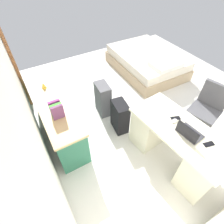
{
  "coord_description": "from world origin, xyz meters",
  "views": [
    {
      "loc": [
        -2.06,
        1.88,
        2.64
      ],
      "look_at": [
        -0.34,
        0.87,
        0.6
      ],
      "focal_mm": 28.74,
      "sensor_mm": 36.0,
      "label": 1
    }
  ],
  "objects": [
    {
      "name": "credenza",
      "position": [
        0.24,
        1.65,
        0.36
      ],
      "size": [
        1.8,
        0.48,
        0.72
      ],
      "color": "#28664C",
      "rests_on": "ground_plane"
    },
    {
      "name": "wall_back",
      "position": [
        0.0,
        2.03,
        1.37
      ],
      "size": [
        4.43,
        0.1,
        2.74
      ],
      "primitive_type": "cube",
      "color": "white",
      "rests_on": "ground_plane"
    },
    {
      "name": "laptop",
      "position": [
        -1.34,
        0.31,
        0.81
      ],
      "size": [
        0.33,
        0.25,
        0.21
      ],
      "color": "#333338",
      "rests_on": "desk"
    },
    {
      "name": "door_wooden",
      "position": [
        1.66,
        1.95,
        1.02
      ],
      "size": [
        0.88,
        0.05,
        2.04
      ],
      "primitive_type": "cube",
      "color": "brown",
      "rests_on": "ground_plane"
    },
    {
      "name": "book_row",
      "position": [
        -0.1,
        1.65,
        0.83
      ],
      "size": [
        0.16,
        0.17,
        0.23
      ],
      "color": "#6D3D65",
      "rests_on": "credenza"
    },
    {
      "name": "suitcase_spare_grey",
      "position": [
        0.27,
        0.72,
        0.33
      ],
      "size": [
        0.38,
        0.26,
        0.67
      ],
      "primitive_type": "cube",
      "rotation": [
        0.0,
        0.0,
        -0.1
      ],
      "color": "#4C4C51",
      "rests_on": "ground_plane"
    },
    {
      "name": "ground_plane",
      "position": [
        0.0,
        0.0,
        0.0
      ],
      "size": [
        5.43,
        5.43,
        0.0
      ],
      "primitive_type": "plane",
      "color": "silver"
    },
    {
      "name": "cell_phone_near_laptop",
      "position": [
        -1.58,
        0.19,
        0.76
      ],
      "size": [
        0.1,
        0.15,
        0.01
      ],
      "primitive_type": "cube",
      "rotation": [
        0.0,
        0.0,
        -0.25
      ],
      "color": "black",
      "rests_on": "desk"
    },
    {
      "name": "desk",
      "position": [
        -1.23,
        0.3,
        0.4
      ],
      "size": [
        1.5,
        0.79,
        0.76
      ],
      "color": "beige",
      "rests_on": "ground_plane"
    },
    {
      "name": "suitcase_black",
      "position": [
        -0.27,
        0.67,
        0.3
      ],
      "size": [
        0.39,
        0.27,
        0.61
      ],
      "primitive_type": "cube",
      "rotation": [
        0.0,
        0.0,
        -0.14
      ],
      "color": "black",
      "rests_on": "ground_plane"
    },
    {
      "name": "computer_mouse",
      "position": [
        -1.08,
        0.29,
        0.77
      ],
      "size": [
        0.07,
        0.11,
        0.03
      ],
      "primitive_type": "ellipsoid",
      "rotation": [
        0.0,
        0.0,
        0.1
      ],
      "color": "white",
      "rests_on": "desk"
    },
    {
      "name": "figurine_small",
      "position": [
        0.64,
        1.65,
        0.78
      ],
      "size": [
        0.08,
        0.08,
        0.11
      ],
      "primitive_type": "cone",
      "color": "gold",
      "rests_on": "credenza"
    },
    {
      "name": "office_chair",
      "position": [
        -1.0,
        -0.6,
        0.42
      ],
      "size": [
        0.56,
        0.56,
        0.94
      ],
      "color": "black",
      "rests_on": "ground_plane"
    },
    {
      "name": "cell_phone_by_mouse",
      "position": [
        -1.04,
        0.24,
        0.76
      ],
      "size": [
        0.11,
        0.15,
        0.01
      ],
      "primitive_type": "cube",
      "rotation": [
        0.0,
        0.0,
        -0.36
      ],
      "color": "black",
      "rests_on": "desk"
    },
    {
      "name": "bed",
      "position": [
        1.06,
        -0.98,
        0.24
      ],
      "size": [
        1.94,
        1.45,
        0.58
      ],
      "color": "tan",
      "rests_on": "ground_plane"
    }
  ]
}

